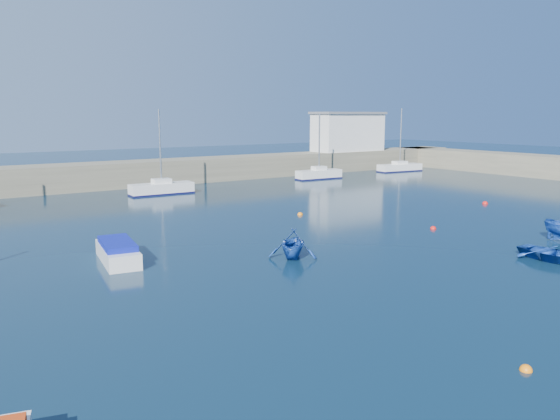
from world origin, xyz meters
TOP-DOWN VIEW (x-y plane):
  - ground at (0.00, 0.00)m, footprint 220.00×220.00m
  - back_wall at (0.00, 46.00)m, footprint 96.00×4.50m
  - right_arm at (44.00, 32.00)m, footprint 4.50×32.00m
  - harbor_office at (30.00, 46.00)m, footprint 10.00×4.00m
  - sailboat_6 at (-0.37, 38.21)m, footprint 6.09×1.89m
  - sailboat_7 at (19.92, 39.65)m, footprint 5.77×1.96m
  - sailboat_8 at (34.42, 40.43)m, footprint 6.55×2.49m
  - motorboat_1 at (-11.77, 16.56)m, footprint 2.23×4.69m
  - dinghy_center at (6.84, 3.98)m, footprint 2.54×3.51m
  - dinghy_left at (-3.91, 12.03)m, footprint 3.86×3.90m
  - buoy_0 at (-5.84, -2.34)m, footprint 0.38×0.38m
  - buoy_1 at (8.12, 12.76)m, footprint 0.40×0.40m
  - buoy_3 at (3.94, 21.93)m, footprint 0.42×0.42m
  - buoy_4 at (20.02, 17.15)m, footprint 0.48×0.48m

SIDE VIEW (x-z plane):
  - ground at x=0.00m, z-range 0.00..0.00m
  - buoy_0 at x=-5.84m, z-range -0.19..0.19m
  - buoy_1 at x=8.12m, z-range -0.20..0.20m
  - buoy_3 at x=3.94m, z-range -0.21..0.21m
  - buoy_4 at x=20.02m, z-range -0.24..0.24m
  - dinghy_center at x=6.84m, z-range 0.00..0.72m
  - motorboat_1 at x=-11.77m, z-range -0.03..1.07m
  - sailboat_8 at x=34.42m, z-range -3.62..4.73m
  - sailboat_6 at x=-0.37m, z-range -3.41..4.61m
  - sailboat_7 at x=19.92m, z-range -3.20..4.40m
  - dinghy_left at x=-3.91m, z-range 0.00..1.55m
  - back_wall at x=0.00m, z-range 0.00..2.60m
  - right_arm at x=44.00m, z-range 0.00..2.60m
  - harbor_office at x=30.00m, z-range 2.60..7.60m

